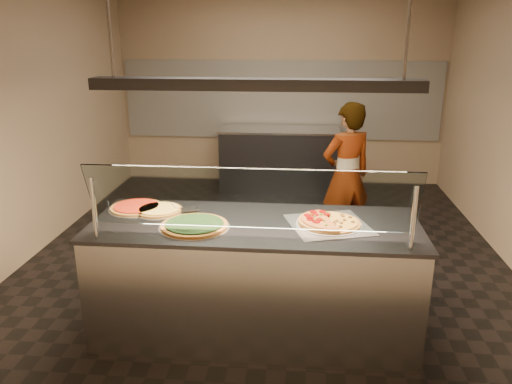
# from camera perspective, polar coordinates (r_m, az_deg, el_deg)

# --- Properties ---
(ground) EXTENTS (5.00, 6.00, 0.02)m
(ground) POSITION_cam_1_polar(r_m,az_deg,el_deg) (5.35, 1.16, -7.72)
(ground) COLOR black
(ground) RESTS_ON ground
(wall_back) EXTENTS (5.00, 0.02, 3.00)m
(wall_back) POSITION_cam_1_polar(r_m,az_deg,el_deg) (7.88, 2.89, 11.93)
(wall_back) COLOR #9F8066
(wall_back) RESTS_ON ground
(wall_front) EXTENTS (5.00, 0.02, 3.00)m
(wall_front) POSITION_cam_1_polar(r_m,az_deg,el_deg) (2.01, -4.97, -5.42)
(wall_front) COLOR #9F8066
(wall_front) RESTS_ON ground
(wall_left) EXTENTS (0.02, 6.00, 3.00)m
(wall_left) POSITION_cam_1_polar(r_m,az_deg,el_deg) (5.66, -25.26, 8.03)
(wall_left) COLOR #9F8066
(wall_left) RESTS_ON ground
(tile_band) EXTENTS (4.90, 0.02, 1.20)m
(tile_band) POSITION_cam_1_polar(r_m,az_deg,el_deg) (7.87, 2.85, 10.46)
(tile_band) COLOR silver
(tile_band) RESTS_ON wall_back
(serving_counter) EXTENTS (2.46, 0.94, 0.93)m
(serving_counter) POSITION_cam_1_polar(r_m,az_deg,el_deg) (3.94, -0.11, -9.83)
(serving_counter) COLOR #B7B7BC
(serving_counter) RESTS_ON ground
(sneeze_guard) EXTENTS (2.22, 0.18, 0.54)m
(sneeze_guard) POSITION_cam_1_polar(r_m,az_deg,el_deg) (3.33, -0.68, -0.90)
(sneeze_guard) COLOR #B7B7BC
(sneeze_guard) RESTS_ON serving_counter
(perforated_tray) EXTENTS (0.69, 0.69, 0.01)m
(perforated_tray) POSITION_cam_1_polar(r_m,az_deg,el_deg) (3.74, 8.33, -3.66)
(perforated_tray) COLOR silver
(perforated_tray) RESTS_ON serving_counter
(half_pizza_pepperoni) EXTENTS (0.35, 0.50, 0.05)m
(half_pizza_pepperoni) POSITION_cam_1_polar(r_m,az_deg,el_deg) (3.73, 6.64, -3.22)
(half_pizza_pepperoni) COLOR brown
(half_pizza_pepperoni) RESTS_ON perforated_tray
(half_pizza_sausage) EXTENTS (0.35, 0.50, 0.04)m
(half_pizza_sausage) POSITION_cam_1_polar(r_m,az_deg,el_deg) (3.74, 10.08, -3.42)
(half_pizza_sausage) COLOR brown
(half_pizza_sausage) RESTS_ON perforated_tray
(pizza_spinach) EXTENTS (0.52, 0.52, 0.03)m
(pizza_spinach) POSITION_cam_1_polar(r_m,az_deg,el_deg) (3.68, -7.05, -3.79)
(pizza_spinach) COLOR silver
(pizza_spinach) RESTS_ON serving_counter
(pizza_cheese) EXTENTS (0.39, 0.39, 0.03)m
(pizza_cheese) POSITION_cam_1_polar(r_m,az_deg,el_deg) (4.05, -10.99, -2.00)
(pizza_cheese) COLOR silver
(pizza_cheese) RESTS_ON serving_counter
(pizza_tomato) EXTENTS (0.44, 0.44, 0.03)m
(pizza_tomato) POSITION_cam_1_polar(r_m,az_deg,el_deg) (4.15, -13.49, -1.67)
(pizza_tomato) COLOR silver
(pizza_tomato) RESTS_ON serving_counter
(pizza_spatula) EXTENTS (0.26, 0.20, 0.02)m
(pizza_spatula) POSITION_cam_1_polar(r_m,az_deg,el_deg) (4.04, -8.57, -1.71)
(pizza_spatula) COLOR #B7B7BC
(pizza_spatula) RESTS_ON pizza_spinach
(prep_table) EXTENTS (1.79, 0.74, 0.93)m
(prep_table) POSITION_cam_1_polar(r_m,az_deg,el_deg) (7.60, 2.69, 3.81)
(prep_table) COLOR #2F2F33
(prep_table) RESTS_ON ground
(worker) EXTENTS (0.70, 0.61, 1.61)m
(worker) POSITION_cam_1_polar(r_m,az_deg,el_deg) (5.53, 10.28, 1.85)
(worker) COLOR black
(worker) RESTS_ON ground
(heat_lamp_housing) EXTENTS (2.30, 0.18, 0.08)m
(heat_lamp_housing) POSITION_cam_1_polar(r_m,az_deg,el_deg) (3.51, -0.13, 12.20)
(heat_lamp_housing) COLOR #2F2F33
(heat_lamp_housing) RESTS_ON ceiling
(lamp_rod_left) EXTENTS (0.02, 0.02, 1.01)m
(lamp_rod_left) POSITION_cam_1_polar(r_m,az_deg,el_deg) (3.73, -16.65, 20.22)
(lamp_rod_left) COLOR #B7B7BC
(lamp_rod_left) RESTS_ON ceiling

